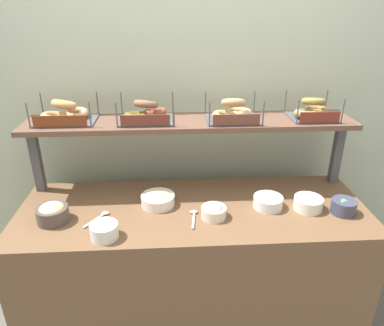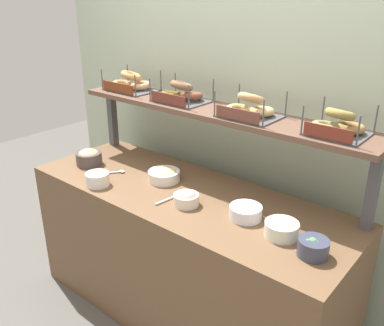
% 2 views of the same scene
% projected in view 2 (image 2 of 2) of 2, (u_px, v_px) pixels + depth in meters
% --- Properties ---
extents(ground_plane, '(8.00, 8.00, 0.00)m').
position_uv_depth(ground_plane, '(185.00, 311.00, 2.66)').
color(ground_plane, '#595651').
extents(back_wall, '(3.15, 0.06, 2.40)m').
position_uv_depth(back_wall, '(241.00, 112.00, 2.59)').
color(back_wall, '#B3C3A8').
rests_on(back_wall, ground_plane).
extents(deli_counter, '(1.95, 0.70, 0.85)m').
position_uv_depth(deli_counter, '(185.00, 255.00, 2.50)').
color(deli_counter, brown).
rests_on(deli_counter, ground_plane).
extents(shelf_riser_left, '(0.05, 0.05, 0.40)m').
position_uv_depth(shelf_riser_left, '(112.00, 118.00, 2.99)').
color(shelf_riser_left, '#4C4C51').
rests_on(shelf_riser_left, deli_counter).
extents(shelf_riser_right, '(0.05, 0.05, 0.40)m').
position_uv_depth(shelf_riser_right, '(372.00, 191.00, 1.91)').
color(shelf_riser_right, '#4C4C51').
rests_on(shelf_riser_right, deli_counter).
extents(upper_shelf, '(1.91, 0.32, 0.03)m').
position_uv_depth(upper_shelf, '(214.00, 111.00, 2.37)').
color(upper_shelf, brown).
rests_on(upper_shelf, shelf_riser_left).
extents(bowl_cream_cheese, '(0.16, 0.16, 0.08)m').
position_uv_depth(bowl_cream_cheese, '(246.00, 211.00, 2.06)').
color(bowl_cream_cheese, white).
rests_on(bowl_cream_cheese, deli_counter).
extents(bowl_scallion_spread, '(0.14, 0.14, 0.10)m').
position_uv_depth(bowl_scallion_spread, '(97.00, 178.00, 2.41)').
color(bowl_scallion_spread, white).
rests_on(bowl_scallion_spread, deli_counter).
extents(bowl_hummus, '(0.17, 0.17, 0.10)m').
position_uv_depth(bowl_hummus, '(89.00, 157.00, 2.69)').
color(bowl_hummus, '#4D4240').
rests_on(bowl_hummus, deli_counter).
extents(bowl_egg_salad, '(0.19, 0.19, 0.08)m').
position_uv_depth(bowl_egg_salad, '(164.00, 175.00, 2.47)').
color(bowl_egg_salad, white).
rests_on(bowl_egg_salad, deli_counter).
extents(bowl_veggie_mix, '(0.13, 0.13, 0.09)m').
position_uv_depth(bowl_veggie_mix, '(313.00, 247.00, 1.76)').
color(bowl_veggie_mix, '#3B4056').
rests_on(bowl_veggie_mix, deli_counter).
extents(bowl_lox_spread, '(0.14, 0.14, 0.08)m').
position_uv_depth(bowl_lox_spread, '(186.00, 198.00, 2.18)').
color(bowl_lox_spread, silver).
rests_on(bowl_lox_spread, deli_counter).
extents(bowl_potato_salad, '(0.16, 0.16, 0.09)m').
position_uv_depth(bowl_potato_salad, '(282.00, 228.00, 1.90)').
color(bowl_potato_salad, silver).
rests_on(bowl_potato_salad, deli_counter).
extents(serving_spoon_near_plate, '(0.12, 0.15, 0.01)m').
position_uv_depth(serving_spoon_near_plate, '(115.00, 172.00, 2.58)').
color(serving_spoon_near_plate, '#B7B7BC').
rests_on(serving_spoon_near_plate, deli_counter).
extents(serving_spoon_by_edge, '(0.05, 0.18, 0.01)m').
position_uv_depth(serving_spoon_by_edge, '(173.00, 197.00, 2.27)').
color(serving_spoon_by_edge, '#B7B7BC').
rests_on(serving_spoon_by_edge, deli_counter).
extents(bagel_basket_sesame, '(0.34, 0.26, 0.14)m').
position_uv_depth(bagel_basket_sesame, '(131.00, 84.00, 2.78)').
color(bagel_basket_sesame, '#4C4C51').
rests_on(bagel_basket_sesame, upper_shelf).
extents(bagel_basket_cinnamon_raisin, '(0.32, 0.26, 0.14)m').
position_uv_depth(bagel_basket_cinnamon_raisin, '(181.00, 94.00, 2.49)').
color(bagel_basket_cinnamon_raisin, '#4C4C51').
rests_on(bagel_basket_cinnamon_raisin, upper_shelf).
extents(bagel_basket_plain, '(0.31, 0.26, 0.15)m').
position_uv_depth(bagel_basket_plain, '(249.00, 109.00, 2.18)').
color(bagel_basket_plain, '#4C4C51').
rests_on(bagel_basket_plain, upper_shelf).
extents(bagel_basket_everything, '(0.27, 0.25, 0.14)m').
position_uv_depth(bagel_basket_everything, '(338.00, 125.00, 1.92)').
color(bagel_basket_everything, '#4C4C51').
rests_on(bagel_basket_everything, upper_shelf).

